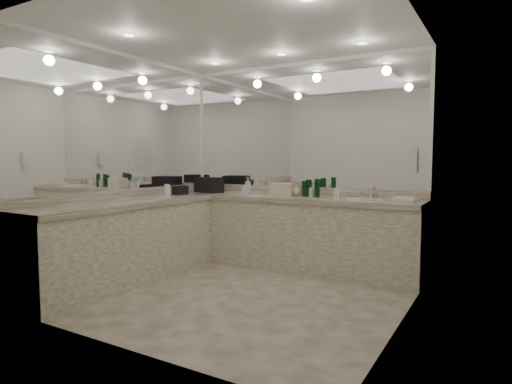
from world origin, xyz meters
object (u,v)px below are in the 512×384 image
Objects in this scene: hand_towel at (405,199)px; soap_bottle_b at (246,188)px; soap_bottle_a at (248,185)px; black_toiletry_bag at (209,185)px; wall_phone at (415,160)px; cream_cosmetic_case at (283,189)px; soap_bottle_c at (297,190)px; sink at (366,200)px.

hand_towel is 2.00m from soap_bottle_b.
soap_bottle_a reaches higher than hand_towel.
hand_towel is at bearing 2.32° from black_toiletry_bag.
wall_phone reaches higher than black_toiletry_bag.
cream_cosmetic_case is 1.71× the size of soap_bottle_b.
soap_bottle_a reaches higher than cream_cosmetic_case.
cream_cosmetic_case is 0.18m from soap_bottle_c.
cream_cosmetic_case is (1.10, 0.07, -0.03)m from black_toiletry_bag.
soap_bottle_c is at bearing 5.81° from soap_bottle_b.
wall_phone reaches higher than soap_bottle_c.
soap_bottle_a is at bearing 7.42° from black_toiletry_bag.
soap_bottle_a is at bearing 174.89° from cream_cosmetic_case.
soap_bottle_a reaches higher than black_toiletry_bag.
soap_bottle_a reaches higher than soap_bottle_b.
hand_towel reaches higher than sink.
wall_phone is 1.77m from cream_cosmetic_case.
soap_bottle_b is (-0.00, -0.05, -0.03)m from soap_bottle_a.
soap_bottle_b is at bearing -94.40° from soap_bottle_a.
soap_bottle_c is at bearing 1.79° from soap_bottle_a.
black_toiletry_bag is at bearing -177.68° from hand_towel.
black_toiletry_bag reaches higher than hand_towel.
soap_bottle_c reaches higher than hand_towel.
sink is at bearing -0.64° from soap_bottle_a.
soap_bottle_a is 0.06m from soap_bottle_b.
soap_bottle_b reaches higher than hand_towel.
wall_phone is 2.27m from soap_bottle_a.
sink is 1.56× the size of cream_cosmetic_case.
hand_towel is (0.42, 0.05, 0.02)m from sink.
cream_cosmetic_case is (-1.05, 0.01, 0.09)m from sink.
soap_bottle_b is at bearing -177.77° from hand_towel.
wall_phone is 2.26m from soap_bottle_b.
soap_bottle_b is at bearing -179.72° from cream_cosmetic_case.
wall_phone is 1.09× the size of soap_bottle_a.
hand_towel is at bearing 108.58° from wall_phone.
soap_bottle_c reaches higher than sink.
soap_bottle_b reaches higher than sink.
black_toiletry_bag reaches higher than soap_bottle_b.
black_toiletry_bag is at bearing -178.45° from sink.
cream_cosmetic_case is at bearing -169.82° from soap_bottle_c.
soap_bottle_a is (-1.58, 0.02, 0.11)m from sink.
soap_bottle_a is (-2.18, 0.52, -0.34)m from wall_phone.
sink is at bearing 140.43° from wall_phone.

